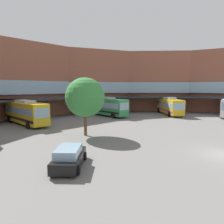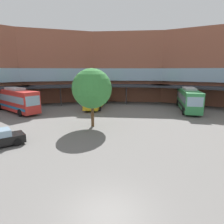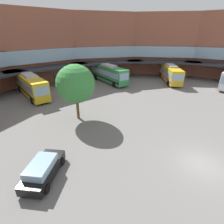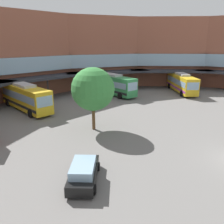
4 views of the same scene
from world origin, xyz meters
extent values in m
cube|color=#93543F|center=(27.75, 24.62, 7.31)|extent=(15.93, 16.88, 14.62)
cube|color=#8CADC6|center=(27.30, 24.22, 5.85)|extent=(14.97, 15.75, 2.56)
cube|color=#282B33|center=(24.01, 21.30, 3.65)|extent=(14.43, 15.55, 0.40)
cylinder|color=#2D2D33|center=(22.81, 20.24, 1.83)|extent=(0.20, 0.20, 3.65)
cube|color=#93543F|center=(15.21, 33.83, 7.31)|extent=(18.18, 12.54, 14.62)
cube|color=#8CADC6|center=(14.96, 33.28, 5.85)|extent=(16.71, 12.05, 2.56)
cube|color=#282B33|center=(13.16, 29.27, 3.65)|extent=(17.36, 10.72, 0.40)
cylinder|color=#2D2D33|center=(12.50, 27.81, 1.83)|extent=(0.20, 0.20, 3.65)
cube|color=#93543F|center=(0.00, 37.09, 7.31)|extent=(17.24, 6.00, 14.62)
cube|color=#8CADC6|center=(0.00, 36.49, 5.85)|extent=(15.52, 6.24, 2.56)
cube|color=#282B33|center=(0.00, 32.09, 3.65)|extent=(17.24, 4.00, 0.40)
cylinder|color=#2D2D33|center=(0.00, 30.49, 1.83)|extent=(0.20, 0.20, 3.65)
cube|color=gold|center=(-5.39, 27.57, 1.92)|extent=(2.76, 11.48, 3.14)
cube|color=#8CADC6|center=(-5.39, 27.57, 2.30)|extent=(2.79, 10.79, 1.01)
cube|color=black|center=(-5.39, 27.57, 1.04)|extent=(2.78, 11.25, 0.38)
cube|color=#8CADC6|center=(-5.52, 21.91, 2.30)|extent=(2.19, 0.17, 1.38)
cube|color=#B2B2B7|center=(-5.39, 27.57, 3.67)|extent=(1.84, 4.15, 0.36)
cylinder|color=black|center=(-4.24, 23.66, 0.55)|extent=(0.33, 1.11, 1.10)
cylinder|color=black|center=(-6.72, 23.72, 0.55)|extent=(0.33, 1.11, 1.10)
cylinder|color=black|center=(-4.05, 31.42, 0.55)|extent=(0.33, 1.11, 1.10)
cylinder|color=black|center=(-6.53, 31.48, 0.55)|extent=(0.33, 1.11, 1.10)
cube|color=#338C4C|center=(10.76, 25.95, 1.94)|extent=(3.73, 11.48, 3.18)
cube|color=#8CADC6|center=(10.76, 25.95, 2.32)|extent=(3.71, 10.81, 1.02)
cube|color=black|center=(10.76, 25.95, 1.05)|extent=(3.73, 11.26, 0.38)
cube|color=#8CADC6|center=(10.13, 20.40, 2.32)|extent=(2.20, 0.36, 1.40)
cube|color=#B2B2B7|center=(10.76, 25.95, 3.71)|extent=(2.19, 4.23, 0.36)
cylinder|color=black|center=(11.57, 22.01, 0.55)|extent=(0.42, 1.13, 1.10)
cylinder|color=black|center=(9.09, 22.28, 0.55)|extent=(0.42, 1.13, 1.10)
cylinder|color=black|center=(12.42, 29.62, 0.55)|extent=(0.42, 1.13, 1.10)
cylinder|color=black|center=(9.94, 29.90, 0.55)|extent=(0.42, 1.13, 1.10)
cube|color=gold|center=(21.88, 17.62, 1.86)|extent=(9.41, 10.01, 3.01)
cube|color=#8CADC6|center=(21.88, 17.62, 2.22)|extent=(8.99, 9.54, 0.96)
cube|color=purple|center=(21.88, 17.62, 1.01)|extent=(9.28, 9.86, 0.36)
cube|color=#8CADC6|center=(18.11, 13.47, 2.22)|extent=(1.67, 1.53, 1.33)
cube|color=#B2B2B7|center=(21.88, 17.62, 3.54)|extent=(4.00, 4.16, 0.36)
cylinder|color=black|center=(20.20, 13.96, 0.55)|extent=(0.96, 1.02, 1.10)
cylinder|color=black|center=(18.39, 15.60, 0.55)|extent=(0.96, 1.02, 1.10)
cylinder|color=black|center=(25.37, 19.65, 0.55)|extent=(0.96, 1.02, 1.10)
cylinder|color=black|center=(23.56, 21.29, 0.55)|extent=(0.96, 1.02, 1.10)
cube|color=black|center=(-10.88, 7.42, 0.55)|extent=(4.45, 4.31, 0.75)
cube|color=#8CADC6|center=(-11.06, 7.25, 1.23)|extent=(3.01, 2.96, 0.60)
cylinder|color=black|center=(-10.43, 9.07, 0.33)|extent=(0.63, 0.61, 0.66)
cylinder|color=black|center=(-9.20, 7.75, 0.33)|extent=(0.63, 0.61, 0.66)
cylinder|color=black|center=(-12.55, 7.09, 0.33)|extent=(0.63, 0.61, 0.66)
cylinder|color=black|center=(-11.33, 5.77, 0.33)|extent=(0.63, 0.61, 0.66)
cylinder|color=brown|center=(-3.64, 14.64, 1.67)|extent=(0.36, 0.36, 3.34)
sphere|color=#38843D|center=(-3.64, 14.64, 4.64)|extent=(4.74, 4.74, 4.74)
camera|label=1|loc=(-19.34, -5.23, 5.79)|focal=33.64mm
camera|label=2|loc=(1.03, -7.91, 6.79)|focal=30.98mm
camera|label=3|loc=(-13.45, -3.96, 10.47)|focal=27.83mm
camera|label=4|loc=(-19.69, -4.07, 9.57)|focal=36.86mm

